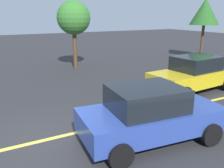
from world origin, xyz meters
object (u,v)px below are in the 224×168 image
Objects in this scene: car_yellow_mid_road at (193,74)px; tree_centre_verge at (74,18)px; tree_left_verge at (205,12)px; car_blue_near_curb at (150,114)px.

car_yellow_mid_road is 8.25m from tree_centre_verge.
tree_left_verge is at bearing -7.13° from tree_centre_verge.
car_blue_near_curb is 0.89× the size of tree_left_verge.
tree_left_verge is 1.08× the size of tree_centre_verge.
car_yellow_mid_road is at bearing -140.13° from tree_left_verge.
car_yellow_mid_road is at bearing 31.54° from car_blue_near_curb.
car_blue_near_curb is at bearing -143.23° from tree_left_verge.
tree_left_verge is at bearing 39.87° from car_yellow_mid_road.
tree_left_verge is (11.81, 8.83, 2.84)m from car_blue_near_curb.
car_yellow_mid_road is at bearing -66.44° from tree_centre_verge.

